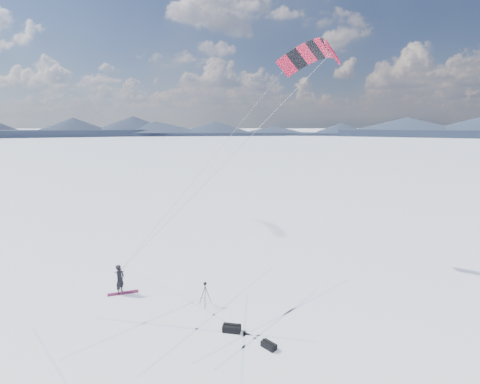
{
  "coord_description": "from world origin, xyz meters",
  "views": [
    {
      "loc": [
        2.68,
        -14.63,
        9.26
      ],
      "look_at": [
        3.26,
        5.66,
        5.32
      ],
      "focal_mm": 26.0,
      "sensor_mm": 36.0,
      "label": 1
    }
  ],
  "objects_px": {
    "snowkiter": "(121,293)",
    "tripod": "(205,291)",
    "gear_bag_b": "(269,345)",
    "gear_bag_a": "(232,328)",
    "snowboard": "(123,293)"
  },
  "relations": [
    {
      "from": "snowkiter",
      "to": "tripod",
      "type": "xyz_separation_m",
      "value": [
        4.82,
        -1.44,
        0.82
      ]
    },
    {
      "from": "snowkiter",
      "to": "gear_bag_b",
      "type": "bearing_deg",
      "value": -106.7
    },
    {
      "from": "tripod",
      "to": "gear_bag_a",
      "type": "height_order",
      "value": "tripod"
    },
    {
      "from": "tripod",
      "to": "gear_bag_a",
      "type": "distance_m",
      "value": 2.83
    },
    {
      "from": "snowkiter",
      "to": "snowboard",
      "type": "relative_size",
      "value": 1.02
    },
    {
      "from": "snowkiter",
      "to": "gear_bag_a",
      "type": "bearing_deg",
      "value": -105.27
    },
    {
      "from": "gear_bag_b",
      "to": "tripod",
      "type": "bearing_deg",
      "value": 175.38
    },
    {
      "from": "tripod",
      "to": "gear_bag_a",
      "type": "xyz_separation_m",
      "value": [
        1.36,
        -2.4,
        -0.66
      ]
    },
    {
      "from": "snowboard",
      "to": "gear_bag_a",
      "type": "bearing_deg",
      "value": -48.32
    },
    {
      "from": "tripod",
      "to": "snowkiter",
      "type": "bearing_deg",
      "value": 131.71
    },
    {
      "from": "snowkiter",
      "to": "gear_bag_b",
      "type": "height_order",
      "value": "snowkiter"
    },
    {
      "from": "snowboard",
      "to": "gear_bag_b",
      "type": "xyz_separation_m",
      "value": [
        7.61,
        -5.06,
        0.11
      ]
    },
    {
      "from": "snowkiter",
      "to": "tripod",
      "type": "relative_size",
      "value": 1.32
    },
    {
      "from": "snowboard",
      "to": "tripod",
      "type": "distance_m",
      "value": 4.97
    },
    {
      "from": "tripod",
      "to": "gear_bag_a",
      "type": "bearing_deg",
      "value": -91.97
    }
  ]
}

